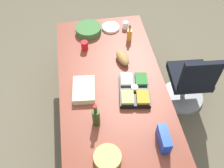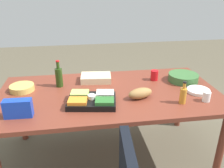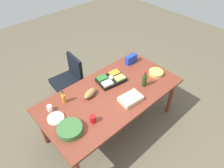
{
  "view_description": "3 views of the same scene",
  "coord_description": "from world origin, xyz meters",
  "px_view_note": "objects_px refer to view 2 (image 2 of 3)",
  "views": [
    {
      "loc": [
        -1.72,
        0.27,
        2.87
      ],
      "look_at": [
        -0.1,
        0.01,
        0.85
      ],
      "focal_mm": 40.94,
      "sensor_mm": 36.0,
      "label": 1
    },
    {
      "loc": [
        -0.28,
        -2.04,
        1.79
      ],
      "look_at": [
        0.03,
        0.05,
        0.85
      ],
      "focal_mm": 37.48,
      "sensor_mm": 36.0,
      "label": 2
    },
    {
      "loc": [
        1.46,
        1.61,
        2.9
      ],
      "look_at": [
        -0.09,
        -0.08,
        0.87
      ],
      "focal_mm": 32.52,
      "sensor_mm": 36.0,
      "label": 3
    }
  ],
  "objects_px": {
    "bread_loaf": "(140,93)",
    "veggie_tray": "(92,100)",
    "red_solo_cup": "(154,75)",
    "wine_bottle": "(59,77)",
    "sheet_cake": "(96,78)",
    "paper_cup": "(207,97)",
    "paper_plate_stack": "(198,91)",
    "chip_bowl": "(22,88)",
    "conference_table": "(109,99)",
    "chip_bag_blue": "(18,108)",
    "salad_bowl": "(183,78)",
    "dressing_bottle": "(183,95)"
  },
  "relations": [
    {
      "from": "sheet_cake",
      "to": "chip_bag_blue",
      "type": "distance_m",
      "value": 0.93
    },
    {
      "from": "paper_cup",
      "to": "wine_bottle",
      "type": "height_order",
      "value": "wine_bottle"
    },
    {
      "from": "sheet_cake",
      "to": "salad_bowl",
      "type": "distance_m",
      "value": 0.95
    },
    {
      "from": "chip_bag_blue",
      "to": "dressing_bottle",
      "type": "height_order",
      "value": "dressing_bottle"
    },
    {
      "from": "chip_bag_blue",
      "to": "veggie_tray",
      "type": "xyz_separation_m",
      "value": [
        0.6,
        0.13,
        -0.04
      ]
    },
    {
      "from": "sheet_cake",
      "to": "veggie_tray",
      "type": "bearing_deg",
      "value": -99.09
    },
    {
      "from": "chip_bowl",
      "to": "paper_plate_stack",
      "type": "distance_m",
      "value": 1.74
    },
    {
      "from": "paper_cup",
      "to": "dressing_bottle",
      "type": "distance_m",
      "value": 0.23
    },
    {
      "from": "chip_bag_blue",
      "to": "veggie_tray",
      "type": "bearing_deg",
      "value": 12.22
    },
    {
      "from": "veggie_tray",
      "to": "salad_bowl",
      "type": "distance_m",
      "value": 1.08
    },
    {
      "from": "conference_table",
      "to": "chip_bag_blue",
      "type": "height_order",
      "value": "chip_bag_blue"
    },
    {
      "from": "conference_table",
      "to": "paper_cup",
      "type": "distance_m",
      "value": 0.91
    },
    {
      "from": "veggie_tray",
      "to": "wine_bottle",
      "type": "relative_size",
      "value": 1.65
    },
    {
      "from": "chip_bowl",
      "to": "veggie_tray",
      "type": "distance_m",
      "value": 0.76
    },
    {
      "from": "paper_cup",
      "to": "paper_plate_stack",
      "type": "height_order",
      "value": "paper_cup"
    },
    {
      "from": "paper_cup",
      "to": "salad_bowl",
      "type": "relative_size",
      "value": 0.28
    },
    {
      "from": "veggie_tray",
      "to": "salad_bowl",
      "type": "bearing_deg",
      "value": 19.65
    },
    {
      "from": "conference_table",
      "to": "dressing_bottle",
      "type": "distance_m",
      "value": 0.71
    },
    {
      "from": "dressing_bottle",
      "to": "red_solo_cup",
      "type": "bearing_deg",
      "value": 98.54
    },
    {
      "from": "sheet_cake",
      "to": "dressing_bottle",
      "type": "xyz_separation_m",
      "value": [
        0.72,
        -0.62,
        0.04
      ]
    },
    {
      "from": "chip_bowl",
      "to": "chip_bag_blue",
      "type": "xyz_separation_m",
      "value": [
        0.07,
        -0.5,
        0.05
      ]
    },
    {
      "from": "paper_cup",
      "to": "wine_bottle",
      "type": "bearing_deg",
      "value": 158.26
    },
    {
      "from": "salad_bowl",
      "to": "red_solo_cup",
      "type": "bearing_deg",
      "value": 165.81
    },
    {
      "from": "veggie_tray",
      "to": "salad_bowl",
      "type": "xyz_separation_m",
      "value": [
        1.02,
        0.36,
        0.0
      ]
    },
    {
      "from": "chip_bowl",
      "to": "conference_table",
      "type": "bearing_deg",
      "value": -11.12
    },
    {
      "from": "paper_cup",
      "to": "dressing_bottle",
      "type": "height_order",
      "value": "dressing_bottle"
    },
    {
      "from": "veggie_tray",
      "to": "paper_plate_stack",
      "type": "height_order",
      "value": "veggie_tray"
    },
    {
      "from": "dressing_bottle",
      "to": "veggie_tray",
      "type": "height_order",
      "value": "dressing_bottle"
    },
    {
      "from": "bread_loaf",
      "to": "paper_plate_stack",
      "type": "relative_size",
      "value": 1.09
    },
    {
      "from": "chip_bowl",
      "to": "bread_loaf",
      "type": "bearing_deg",
      "value": -16.76
    },
    {
      "from": "dressing_bottle",
      "to": "wine_bottle",
      "type": "height_order",
      "value": "wine_bottle"
    },
    {
      "from": "wine_bottle",
      "to": "salad_bowl",
      "type": "bearing_deg",
      "value": -2.64
    },
    {
      "from": "red_solo_cup",
      "to": "veggie_tray",
      "type": "bearing_deg",
      "value": -148.47
    },
    {
      "from": "bread_loaf",
      "to": "veggie_tray",
      "type": "bearing_deg",
      "value": -175.21
    },
    {
      "from": "wine_bottle",
      "to": "paper_plate_stack",
      "type": "height_order",
      "value": "wine_bottle"
    },
    {
      "from": "veggie_tray",
      "to": "chip_bowl",
      "type": "bearing_deg",
      "value": 150.7
    },
    {
      "from": "red_solo_cup",
      "to": "wine_bottle",
      "type": "distance_m",
      "value": 1.02
    },
    {
      "from": "bread_loaf",
      "to": "veggie_tray",
      "type": "height_order",
      "value": "bread_loaf"
    },
    {
      "from": "sheet_cake",
      "to": "paper_cup",
      "type": "distance_m",
      "value": 1.13
    },
    {
      "from": "conference_table",
      "to": "paper_cup",
      "type": "height_order",
      "value": "paper_cup"
    },
    {
      "from": "red_solo_cup",
      "to": "dressing_bottle",
      "type": "bearing_deg",
      "value": -81.46
    },
    {
      "from": "sheet_cake",
      "to": "veggie_tray",
      "type": "relative_size",
      "value": 0.69
    },
    {
      "from": "paper_cup",
      "to": "salad_bowl",
      "type": "bearing_deg",
      "value": 91.42
    },
    {
      "from": "veggie_tray",
      "to": "red_solo_cup",
      "type": "bearing_deg",
      "value": 31.53
    },
    {
      "from": "paper_cup",
      "to": "paper_plate_stack",
      "type": "relative_size",
      "value": 0.41
    },
    {
      "from": "chip_bowl",
      "to": "bread_loaf",
      "type": "relative_size",
      "value": 0.98
    },
    {
      "from": "chip_bag_blue",
      "to": "conference_table",
      "type": "bearing_deg",
      "value": 23.29
    },
    {
      "from": "chip_bowl",
      "to": "chip_bag_blue",
      "type": "bearing_deg",
      "value": -81.92
    },
    {
      "from": "sheet_cake",
      "to": "conference_table",
      "type": "bearing_deg",
      "value": -70.83
    },
    {
      "from": "chip_bag_blue",
      "to": "salad_bowl",
      "type": "bearing_deg",
      "value": 16.97
    }
  ]
}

